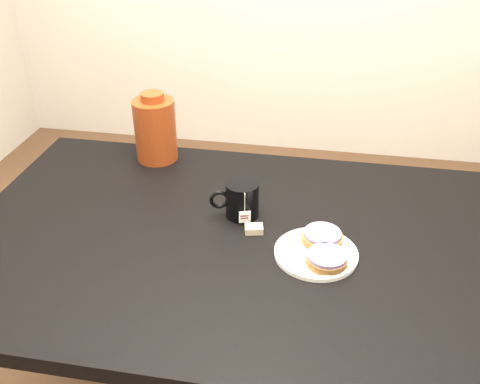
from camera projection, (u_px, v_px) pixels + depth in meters
The scene contains 7 objects.
table at pixel (238, 262), 1.38m from camera, with size 1.40×0.90×0.75m.
plate at pixel (316, 253), 1.26m from camera, with size 0.20×0.20×0.01m.
bagel_back at pixel (322, 237), 1.29m from camera, with size 0.13×0.13×0.03m.
bagel_front at pixel (327, 259), 1.22m from camera, with size 0.13×0.13×0.03m.
mug at pixel (241, 199), 1.39m from camera, with size 0.14×0.11×0.10m.
teabag_pouch at pixel (254, 229), 1.34m from camera, with size 0.04×0.03×0.02m, color #C6B793.
bagel_package at pixel (155, 129), 1.64m from camera, with size 0.15×0.15×0.22m.
Camera 1 is at (0.20, -1.06, 1.54)m, focal length 40.00 mm.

